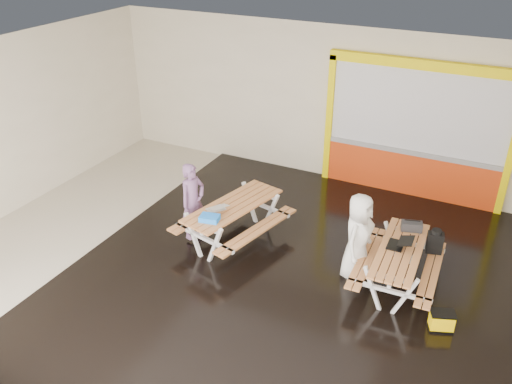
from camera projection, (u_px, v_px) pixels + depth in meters
The scene contains 14 objects.
room at pixel (232, 175), 8.72m from camera, with size 10.02×8.02×3.52m.
deck at pixel (298, 280), 9.04m from camera, with size 7.50×7.98×0.05m, color black.
kiosk at pixel (415, 134), 11.10m from camera, with size 3.88×0.16×3.00m.
picnic_table_left at pixel (233, 214), 9.82m from camera, with size 1.83×2.32×0.82m.
picnic_table_right at pixel (399, 258), 8.65m from camera, with size 1.35×1.94×0.76m.
person_left at pixel (193, 201), 9.77m from camera, with size 0.54×0.35×1.48m, color #745079.
person_right at pixel (358, 237), 8.82m from camera, with size 0.76×0.49×1.55m, color white.
laptop_left at pixel (217, 208), 9.52m from camera, with size 0.46×0.44×0.15m.
laptop_right at pixel (399, 243), 8.61m from camera, with size 0.41×0.36×0.17m.
blue_pouch at pixel (210, 218), 9.21m from camera, with size 0.33×0.23×0.10m, color #1E78F1.
toolbox at pixel (412, 226), 9.03m from camera, with size 0.38×0.26×0.20m.
backpack at pixel (435, 241), 8.88m from camera, with size 0.29×0.22×0.43m.
dark_case at pixel (382, 277), 8.95m from camera, with size 0.40×0.30×0.15m, color black.
fluke_bag at pixel (442, 321), 7.90m from camera, with size 0.42×0.34×0.31m.
Camera 1 is at (3.83, -6.83, 5.61)m, focal length 37.42 mm.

